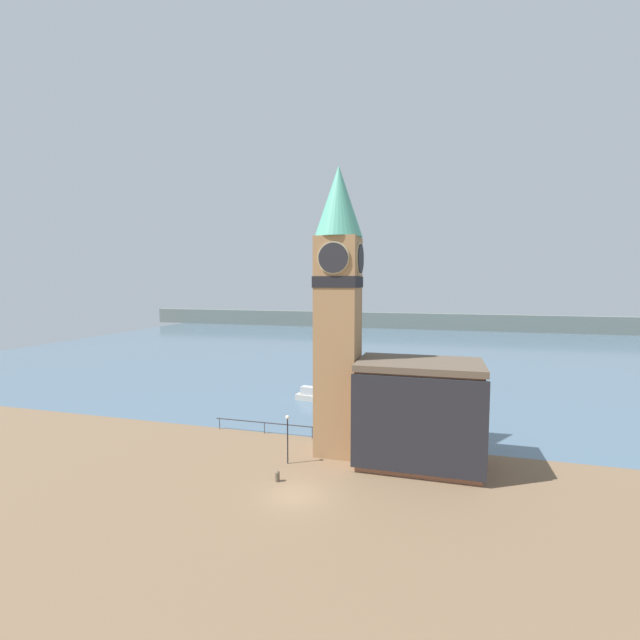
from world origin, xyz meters
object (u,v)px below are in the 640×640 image
(boat_near, at_px, (317,396))
(lamp_post, at_px, (288,430))
(mooring_bollard_near, at_px, (277,476))
(clock_tower, at_px, (338,303))
(pier_building, at_px, (419,413))

(boat_near, height_order, lamp_post, lamp_post)
(mooring_bollard_near, bearing_deg, clock_tower, 65.32)
(clock_tower, relative_size, mooring_bollard_near, 30.59)
(clock_tower, bearing_deg, lamp_post, -134.50)
(boat_near, bearing_deg, clock_tower, -58.35)
(pier_building, relative_size, lamp_post, 2.47)
(pier_building, bearing_deg, boat_near, 129.52)
(clock_tower, xyz_separation_m, lamp_post, (-3.30, -3.35, -9.88))
(boat_near, distance_m, lamp_post, 18.41)
(pier_building, xyz_separation_m, lamp_post, (-9.96, -2.75, -1.39))
(mooring_bollard_near, distance_m, lamp_post, 3.89)
(boat_near, distance_m, mooring_bollard_near, 21.41)
(pier_building, distance_m, boat_near, 20.20)
(clock_tower, distance_m, mooring_bollard_near, 14.12)
(mooring_bollard_near, relative_size, lamp_post, 0.20)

